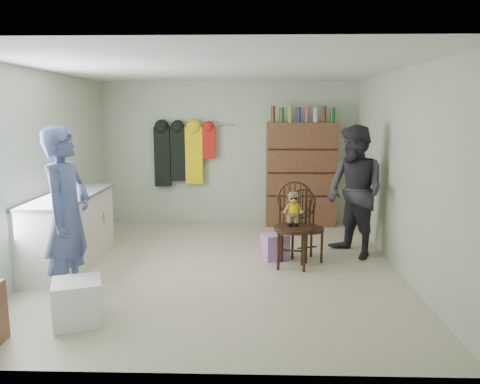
{
  "coord_description": "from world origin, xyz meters",
  "views": [
    {
      "loc": [
        0.42,
        -5.79,
        1.99
      ],
      "look_at": [
        0.25,
        0.2,
        0.95
      ],
      "focal_mm": 35.0,
      "sensor_mm": 36.0,
      "label": 1
    }
  ],
  "objects_px": {
    "counter": "(69,230)",
    "chair_far": "(306,223)",
    "dresser": "(301,174)",
    "chair_front": "(293,218)"
  },
  "relations": [
    {
      "from": "chair_front",
      "to": "dresser",
      "type": "xyz_separation_m",
      "value": [
        0.31,
        2.21,
        0.28
      ]
    },
    {
      "from": "chair_front",
      "to": "chair_far",
      "type": "bearing_deg",
      "value": 61.68
    },
    {
      "from": "chair_far",
      "to": "dresser",
      "type": "distance_m",
      "value": 2.02
    },
    {
      "from": "counter",
      "to": "dresser",
      "type": "bearing_deg",
      "value": 35.68
    },
    {
      "from": "counter",
      "to": "chair_front",
      "type": "distance_m",
      "value": 2.9
    },
    {
      "from": "chair_front",
      "to": "chair_far",
      "type": "distance_m",
      "value": 0.32
    },
    {
      "from": "counter",
      "to": "chair_far",
      "type": "relative_size",
      "value": 1.94
    },
    {
      "from": "counter",
      "to": "dresser",
      "type": "distance_m",
      "value": 3.96
    },
    {
      "from": "chair_far",
      "to": "dresser",
      "type": "height_order",
      "value": "dresser"
    },
    {
      "from": "chair_far",
      "to": "dresser",
      "type": "xyz_separation_m",
      "value": [
        0.12,
        1.98,
        0.4
      ]
    }
  ]
}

